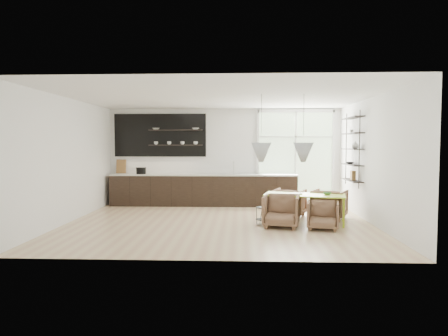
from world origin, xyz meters
TOP-DOWN VIEW (x-y plane):
  - room at (0.58, 1.10)m, footprint 7.02×6.01m
  - kitchen_run at (-0.70, 2.69)m, footprint 5.54×0.69m
  - right_shelving at (3.36, 1.17)m, footprint 0.26×1.22m
  - dining_table at (1.99, 0.15)m, footprint 1.96×1.21m
  - armchair_back_left at (1.74, 0.96)m, footprint 0.97×0.98m
  - armchair_back_right at (2.69, 0.69)m, footprint 1.03×1.04m
  - armchair_front_left at (1.40, -0.38)m, footprint 0.90×0.92m
  - armchair_front_right at (2.27, -0.58)m, footprint 0.78×0.80m
  - wire_stool at (1.01, -0.07)m, footprint 0.31×0.31m
  - table_book at (1.69, 0.18)m, footprint 0.34×0.38m
  - table_bowl at (2.50, 0.10)m, footprint 0.24×0.24m

SIDE VIEW (x-z plane):
  - wire_stool at x=1.01m, z-range 0.06..0.45m
  - armchair_front_right at x=2.27m, z-range 0.00..0.61m
  - armchair_back_left at x=1.74m, z-range 0.00..0.70m
  - armchair_front_left at x=1.40m, z-range 0.00..0.72m
  - armchair_back_right at x=2.69m, z-range 0.00..0.72m
  - kitchen_run at x=-0.70m, z-range -0.78..1.97m
  - dining_table at x=1.99m, z-range 0.29..0.95m
  - table_book at x=1.69m, z-range 0.67..0.69m
  - table_bowl at x=2.50m, z-range 0.67..0.72m
  - room at x=0.58m, z-range 0.00..2.92m
  - right_shelving at x=3.36m, z-range 0.70..2.60m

